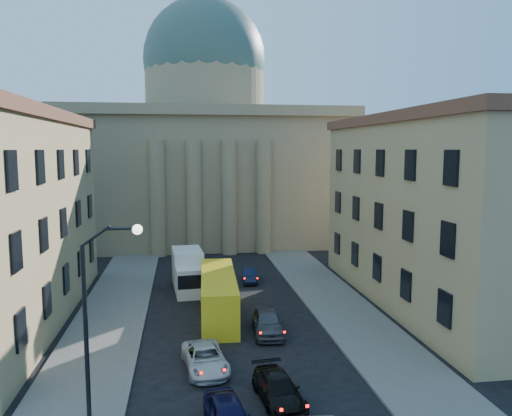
{
  "coord_description": "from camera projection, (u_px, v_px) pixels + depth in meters",
  "views": [
    {
      "loc": [
        -3.24,
        -13.66,
        12.04
      ],
      "look_at": [
        1.64,
        19.35,
        8.08
      ],
      "focal_mm": 35.0,
      "sensor_mm": 36.0,
      "label": 1
    }
  ],
  "objects": [
    {
      "name": "church",
      "position": [
        206.0,
        150.0,
        68.4
      ],
      "size": [
        68.02,
        28.76,
        36.6
      ],
      "color": "#8D7D57",
      "rests_on": "ground"
    },
    {
      "name": "car_right_distant",
      "position": [
        250.0,
        275.0,
        45.42
      ],
      "size": [
        1.6,
        3.81,
        1.22
      ],
      "primitive_type": "imported",
      "rotation": [
        0.0,
        0.0,
        -0.08
      ],
      "color": "black",
      "rests_on": "ground"
    },
    {
      "name": "building_right",
      "position": [
        447.0,
        209.0,
        38.52
      ],
      "size": [
        11.6,
        26.6,
        14.7
      ],
      "color": "tan",
      "rests_on": "ground"
    },
    {
      "name": "car_right_far",
      "position": [
        267.0,
        322.0,
        32.59
      ],
      "size": [
        2.15,
        4.75,
        1.58
      ],
      "primitive_type": "imported",
      "rotation": [
        0.0,
        0.0,
        -0.06
      ],
      "color": "#454449",
      "rests_on": "ground"
    },
    {
      "name": "sidewalk_left",
      "position": [
        102.0,
        338.0,
        31.75
      ],
      "size": [
        5.0,
        60.0,
        0.15
      ],
      "primitive_type": "cube",
      "color": "#595752",
      "rests_on": "ground"
    },
    {
      "name": "car_left_mid",
      "position": [
        205.0,
        358.0,
        27.26
      ],
      "size": [
        2.74,
        4.9,
        1.29
      ],
      "primitive_type": "imported",
      "rotation": [
        0.0,
        0.0,
        0.13
      ],
      "color": "silver",
      "rests_on": "ground"
    },
    {
      "name": "box_truck",
      "position": [
        188.0,
        272.0,
        42.58
      ],
      "size": [
        2.85,
        6.27,
        3.35
      ],
      "rotation": [
        0.0,
        0.0,
        0.08
      ],
      "color": "silver",
      "rests_on": "ground"
    },
    {
      "name": "street_lamp",
      "position": [
        98.0,
        306.0,
        21.54
      ],
      "size": [
        2.62,
        0.44,
        8.83
      ],
      "color": "black",
      "rests_on": "ground"
    },
    {
      "name": "sidewalk_right",
      "position": [
        358.0,
        324.0,
        34.22
      ],
      "size": [
        5.0,
        60.0,
        0.15
      ],
      "primitive_type": "cube",
      "color": "#595752",
      "rests_on": "ground"
    },
    {
      "name": "car_left_near",
      "position": [
        228.0,
        416.0,
        21.22
      ],
      "size": [
        2.22,
        4.4,
        1.44
      ],
      "primitive_type": "imported",
      "rotation": [
        0.0,
        0.0,
        0.13
      ],
      "color": "black",
      "rests_on": "ground"
    },
    {
      "name": "car_right_mid",
      "position": [
        278.0,
        390.0,
        23.73
      ],
      "size": [
        2.32,
        4.63,
        1.29
      ],
      "primitive_type": "imported",
      "rotation": [
        0.0,
        0.0,
        0.12
      ],
      "color": "black",
      "rests_on": "ground"
    },
    {
      "name": "city_bus",
      "position": [
        218.0,
        293.0,
        36.16
      ],
      "size": [
        2.92,
        10.78,
        3.01
      ],
      "rotation": [
        0.0,
        0.0,
        -0.04
      ],
      "color": "yellow",
      "rests_on": "ground"
    }
  ]
}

